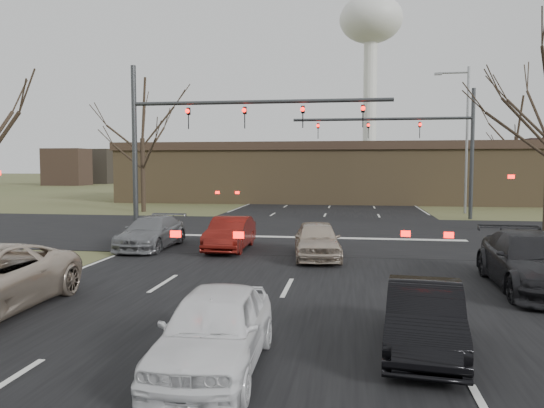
{
  "coord_description": "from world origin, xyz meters",
  "views": [
    {
      "loc": [
        1.67,
        -11.02,
        3.33
      ],
      "look_at": [
        -1.0,
        6.88,
        2.0
      ],
      "focal_mm": 35.0,
      "sensor_mm": 36.0,
      "label": 1
    }
  ],
  "objects_px": {
    "car_silver_ahead": "(317,240)",
    "streetlight_right_far": "(464,132)",
    "building": "(355,172)",
    "mast_arm_far": "(425,138)",
    "mast_arm_near": "(201,127)",
    "car_white_sedan": "(215,329)",
    "car_black_hatch": "(425,318)",
    "car_charcoal_sedan": "(533,262)",
    "car_red_ahead": "(230,234)",
    "car_grey_ahead": "(151,232)",
    "water_tower": "(371,30)"
  },
  "relations": [
    {
      "from": "car_grey_ahead",
      "to": "car_silver_ahead",
      "type": "xyz_separation_m",
      "value": [
        6.72,
        -1.35,
        0.03
      ]
    },
    {
      "from": "streetlight_right_far",
      "to": "car_grey_ahead",
      "type": "distance_m",
      "value": 24.22
    },
    {
      "from": "mast_arm_far",
      "to": "car_grey_ahead",
      "type": "height_order",
      "value": "mast_arm_far"
    },
    {
      "from": "water_tower",
      "to": "car_red_ahead",
      "type": "distance_m",
      "value": 116.54
    },
    {
      "from": "building",
      "to": "car_black_hatch",
      "type": "xyz_separation_m",
      "value": [
        1.0,
        -39.44,
        -2.05
      ]
    },
    {
      "from": "car_white_sedan",
      "to": "streetlight_right_far",
      "type": "bearing_deg",
      "value": 70.45
    },
    {
      "from": "mast_arm_far",
      "to": "car_grey_ahead",
      "type": "bearing_deg",
      "value": -131.73
    },
    {
      "from": "mast_arm_far",
      "to": "car_white_sedan",
      "type": "distance_m",
      "value": 27.0
    },
    {
      "from": "water_tower",
      "to": "mast_arm_near",
      "type": "distance_m",
      "value": 111.8
    },
    {
      "from": "streetlight_right_far",
      "to": "car_black_hatch",
      "type": "bearing_deg",
      "value": -102.53
    },
    {
      "from": "streetlight_right_far",
      "to": "car_grey_ahead",
      "type": "bearing_deg",
      "value": -130.96
    },
    {
      "from": "car_silver_ahead",
      "to": "streetlight_right_far",
      "type": "bearing_deg",
      "value": 58.73
    },
    {
      "from": "water_tower",
      "to": "car_black_hatch",
      "type": "xyz_separation_m",
      "value": [
        -3.0,
        -121.44,
        -34.85
      ]
    },
    {
      "from": "car_black_hatch",
      "to": "car_silver_ahead",
      "type": "xyz_separation_m",
      "value": [
        -2.5,
        9.18,
        0.06
      ]
    },
    {
      "from": "car_red_ahead",
      "to": "mast_arm_near",
      "type": "bearing_deg",
      "value": 119.76
    },
    {
      "from": "water_tower",
      "to": "car_white_sedan",
      "type": "distance_m",
      "value": 127.8
    },
    {
      "from": "mast_arm_far",
      "to": "car_black_hatch",
      "type": "height_order",
      "value": "mast_arm_far"
    },
    {
      "from": "car_black_hatch",
      "to": "mast_arm_near",
      "type": "bearing_deg",
      "value": 125.97
    },
    {
      "from": "building",
      "to": "mast_arm_far",
      "type": "height_order",
      "value": "mast_arm_far"
    },
    {
      "from": "building",
      "to": "car_white_sedan",
      "type": "bearing_deg",
      "value": -93.51
    },
    {
      "from": "water_tower",
      "to": "car_black_hatch",
      "type": "height_order",
      "value": "water_tower"
    },
    {
      "from": "building",
      "to": "car_red_ahead",
      "type": "relative_size",
      "value": 10.76
    },
    {
      "from": "car_black_hatch",
      "to": "building",
      "type": "bearing_deg",
      "value": 97.74
    },
    {
      "from": "building",
      "to": "car_charcoal_sedan",
      "type": "height_order",
      "value": "building"
    },
    {
      "from": "car_white_sedan",
      "to": "car_black_hatch",
      "type": "relative_size",
      "value": 1.05
    },
    {
      "from": "building",
      "to": "car_charcoal_sedan",
      "type": "xyz_separation_m",
      "value": [
        4.5,
        -34.2,
        -1.91
      ]
    },
    {
      "from": "car_charcoal_sedan",
      "to": "car_red_ahead",
      "type": "distance_m",
      "value": 10.9
    },
    {
      "from": "mast_arm_near",
      "to": "car_grey_ahead",
      "type": "xyz_separation_m",
      "value": [
        -0.99,
        -3.91,
        -4.44
      ]
    },
    {
      "from": "car_white_sedan",
      "to": "car_charcoal_sedan",
      "type": "distance_m",
      "value": 9.62
    },
    {
      "from": "streetlight_right_far",
      "to": "car_silver_ahead",
      "type": "bearing_deg",
      "value": -114.61
    },
    {
      "from": "car_grey_ahead",
      "to": "water_tower",
      "type": "bearing_deg",
      "value": 84.64
    },
    {
      "from": "streetlight_right_far",
      "to": "car_charcoal_sedan",
      "type": "bearing_deg",
      "value": -96.94
    },
    {
      "from": "building",
      "to": "streetlight_right_far",
      "type": "height_order",
      "value": "streetlight_right_far"
    },
    {
      "from": "car_white_sedan",
      "to": "car_red_ahead",
      "type": "xyz_separation_m",
      "value": [
        -2.5,
        11.95,
        -0.02
      ]
    },
    {
      "from": "car_black_hatch",
      "to": "car_charcoal_sedan",
      "type": "distance_m",
      "value": 6.3
    },
    {
      "from": "mast_arm_near",
      "to": "car_white_sedan",
      "type": "distance_m",
      "value": 17.07
    },
    {
      "from": "water_tower",
      "to": "mast_arm_far",
      "type": "relative_size",
      "value": 4.0
    },
    {
      "from": "mast_arm_far",
      "to": "car_charcoal_sedan",
      "type": "height_order",
      "value": "mast_arm_far"
    },
    {
      "from": "streetlight_right_far",
      "to": "car_silver_ahead",
      "type": "height_order",
      "value": "streetlight_right_far"
    },
    {
      "from": "mast_arm_near",
      "to": "streetlight_right_far",
      "type": "height_order",
      "value": "streetlight_right_far"
    },
    {
      "from": "car_silver_ahead",
      "to": "building",
      "type": "bearing_deg",
      "value": 80.5
    },
    {
      "from": "mast_arm_near",
      "to": "car_charcoal_sedan",
      "type": "xyz_separation_m",
      "value": [
        11.73,
        -9.2,
        -4.31
      ]
    },
    {
      "from": "car_charcoal_sedan",
      "to": "water_tower",
      "type": "bearing_deg",
      "value": 91.29
    },
    {
      "from": "car_black_hatch",
      "to": "car_charcoal_sedan",
      "type": "relative_size",
      "value": 0.71
    },
    {
      "from": "car_red_ahead",
      "to": "car_silver_ahead",
      "type": "height_order",
      "value": "car_silver_ahead"
    },
    {
      "from": "mast_arm_near",
      "to": "car_grey_ahead",
      "type": "relative_size",
      "value": 2.76
    },
    {
      "from": "car_red_ahead",
      "to": "car_silver_ahead",
      "type": "bearing_deg",
      "value": -22.16
    },
    {
      "from": "water_tower",
      "to": "streetlight_right_far",
      "type": "relative_size",
      "value": 4.45
    },
    {
      "from": "mast_arm_near",
      "to": "car_silver_ahead",
      "type": "distance_m",
      "value": 8.94
    },
    {
      "from": "mast_arm_far",
      "to": "mast_arm_near",
      "type": "bearing_deg",
      "value": -138.78
    }
  ]
}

